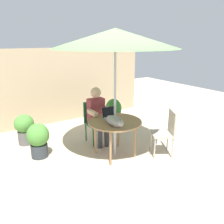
{
  "coord_description": "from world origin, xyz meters",
  "views": [
    {
      "loc": [
        -2.27,
        -3.39,
        2.18
      ],
      "look_at": [
        0.0,
        0.1,
        0.86
      ],
      "focal_mm": 37.09,
      "sensor_mm": 36.0,
      "label": 1
    }
  ],
  "objects": [
    {
      "name": "potted_plant_corner",
      "position": [
        0.72,
        1.14,
        0.44
      ],
      "size": [
        0.39,
        0.39,
        0.79
      ],
      "color": "#595654",
      "rests_on": "ground"
    },
    {
      "name": "potted_plant_near_fence",
      "position": [
        -1.33,
        1.49,
        0.37
      ],
      "size": [
        0.41,
        0.41,
        0.66
      ],
      "color": "#595654",
      "rests_on": "ground"
    },
    {
      "name": "patio_umbrella",
      "position": [
        0.0,
        0.0,
        2.18
      ],
      "size": [
        2.2,
        2.2,
        2.35
      ],
      "color": "#B7B7BC",
      "rests_on": "ground"
    },
    {
      "name": "chair_occupied",
      "position": [
        0.0,
        0.81,
        0.52
      ],
      "size": [
        0.4,
        0.4,
        0.89
      ],
      "color": "#194C2D",
      "rests_on": "ground"
    },
    {
      "name": "patio_table",
      "position": [
        0.0,
        0.0,
        0.65
      ],
      "size": [
        1.01,
        1.01,
        0.71
      ],
      "color": "#9E754C",
      "rests_on": "ground"
    },
    {
      "name": "person_seated",
      "position": [
        0.0,
        0.66,
        0.69
      ],
      "size": [
        0.48,
        0.48,
        1.23
      ],
      "color": "maroon",
      "rests_on": "ground"
    },
    {
      "name": "potted_plant_by_chair",
      "position": [
        -1.25,
        0.74,
        0.37
      ],
      "size": [
        0.42,
        0.42,
        0.67
      ],
      "color": "#33383D",
      "rests_on": "ground"
    },
    {
      "name": "cat",
      "position": [
        -0.15,
        -0.19,
        0.79
      ],
      "size": [
        0.2,
        0.65,
        0.17
      ],
      "color": "gray",
      "rests_on": "patio_table"
    },
    {
      "name": "fence_back",
      "position": [
        0.0,
        2.45,
        0.98
      ],
      "size": [
        4.74,
        0.08,
        1.97
      ],
      "primitive_type": "cube",
      "color": "tan",
      "rests_on": "ground"
    },
    {
      "name": "laptop",
      "position": [
        0.01,
        0.18,
        0.77
      ],
      "size": [
        0.3,
        0.26,
        0.21
      ],
      "color": "gray",
      "rests_on": "patio_table"
    },
    {
      "name": "chair_empty",
      "position": [
        0.86,
        -0.51,
        0.52
      ],
      "size": [
        0.55,
        0.55,
        0.89
      ],
      "color": "#B2A899",
      "rests_on": "ground"
    },
    {
      "name": "ground_plane",
      "position": [
        0.0,
        0.0,
        0.0
      ],
      "size": [
        14.0,
        14.0,
        0.0
      ],
      "primitive_type": "plane",
      "color": "#BCAD93"
    }
  ]
}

